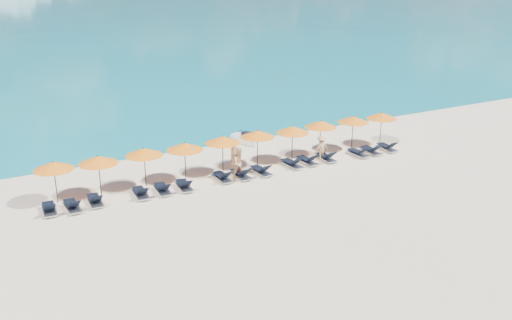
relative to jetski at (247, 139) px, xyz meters
name	(u,v)px	position (x,y,z in m)	size (l,w,h in m)	color
ground	(283,198)	(-2.74, -9.39, -0.32)	(1400.00, 1400.00, 0.00)	beige
jetski	(247,139)	(0.00, 0.00, 0.00)	(1.61, 2.36, 0.79)	white
beachgoer_a	(235,156)	(-3.06, -4.32, 0.57)	(0.65, 0.43, 1.79)	tan
beachgoer_b	(240,163)	(-3.44, -5.74, 0.60)	(0.90, 0.52, 1.85)	tan
beachgoer_c	(321,148)	(2.50, -5.27, 0.46)	(1.01, 0.47, 1.57)	tan
umbrella_0	(53,166)	(-13.27, -4.32, 1.69)	(2.10, 2.10, 2.28)	black
umbrella_1	(98,160)	(-11.07, -4.50, 1.69)	(2.10, 2.10, 2.28)	black
umbrella_2	(144,152)	(-8.56, -4.36, 1.69)	(2.10, 2.10, 2.28)	black
umbrella_3	(185,146)	(-6.27, -4.53, 1.69)	(2.10, 2.10, 2.28)	black
umbrella_4	(222,140)	(-3.86, -4.38, 1.69)	(2.10, 2.10, 2.28)	black
umbrella_5	(257,134)	(-1.50, -4.30, 1.69)	(2.10, 2.10, 2.28)	black
umbrella_6	(292,130)	(0.83, -4.52, 1.69)	(2.10, 2.10, 2.28)	black
umbrella_7	(321,124)	(3.07, -4.30, 1.69)	(2.10, 2.10, 2.28)	black
umbrella_8	(353,119)	(5.59, -4.36, 1.69)	(2.10, 2.10, 2.28)	black
umbrella_9	(382,116)	(7.86, -4.53, 1.69)	(2.10, 2.10, 2.28)	black
lounger_0	(49,209)	(-13.87, -5.48, -0.09)	(0.73, 1.74, 0.66)	silver
lounger_1	(72,206)	(-12.80, -5.66, -0.09)	(0.69, 1.72, 0.66)	silver
lounger_2	(95,200)	(-11.63, -5.50, -0.09)	(0.71, 1.73, 0.66)	silver
lounger_3	(141,193)	(-9.26, -5.64, -0.09)	(0.72, 1.73, 0.66)	silver
lounger_4	(162,189)	(-8.07, -5.67, -0.09)	(0.73, 1.74, 0.66)	silver
lounger_5	(184,185)	(-6.86, -5.74, -0.09)	(0.77, 1.75, 0.66)	silver
lounger_6	(222,177)	(-4.47, -5.57, -0.09)	(0.65, 1.71, 0.66)	silver
lounger_7	(241,174)	(-3.34, -5.68, -0.09)	(0.71, 1.73, 0.66)	silver
lounger_8	(261,170)	(-2.04, -5.70, -0.09)	(0.72, 1.73, 0.66)	silver
lounger_9	(292,163)	(0.20, -5.51, -0.09)	(0.72, 1.73, 0.66)	silver
lounger_10	(307,160)	(1.33, -5.50, -0.09)	(0.75, 1.74, 0.66)	silver
lounger_11	(326,157)	(2.70, -5.53, -0.09)	(0.67, 1.72, 0.66)	silver
lounger_12	(358,153)	(5.01, -5.80, -0.09)	(0.72, 1.74, 0.66)	silver
lounger_13	(371,150)	(6.05, -5.80, -0.09)	(0.69, 1.72, 0.66)	silver
lounger_14	(387,147)	(7.39, -5.80, -0.09)	(0.72, 1.73, 0.66)	silver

